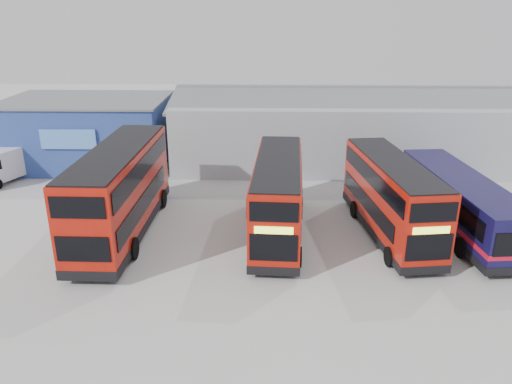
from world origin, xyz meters
name	(u,v)px	position (x,y,z in m)	size (l,w,h in m)	color
ground_plane	(266,282)	(0.00, 0.00, 0.00)	(120.00, 120.00, 0.00)	#A3A29D
office_block	(89,131)	(-14.00, 17.99, 2.58)	(12.30, 8.32, 5.12)	navy
maintenance_shed	(366,127)	(8.00, 20.00, 2.60)	(30.50, 12.00, 5.89)	#979CA5
double_decker_left	(120,193)	(-7.85, 4.93, 2.40)	(3.05, 11.47, 4.83)	#AA1509
double_decker_centre	(278,198)	(0.59, 5.03, 2.13)	(2.99, 10.24, 4.28)	#AA1509
double_decker_right	(391,199)	(6.67, 5.16, 2.10)	(3.60, 10.17, 4.22)	#AA1509
single_decker_blue	(460,204)	(10.67, 5.89, 1.54)	(3.70, 11.61, 3.09)	#0C0D38
panel_van	(5,162)	(-18.72, 13.72, 1.32)	(3.96, 5.78, 2.36)	silver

